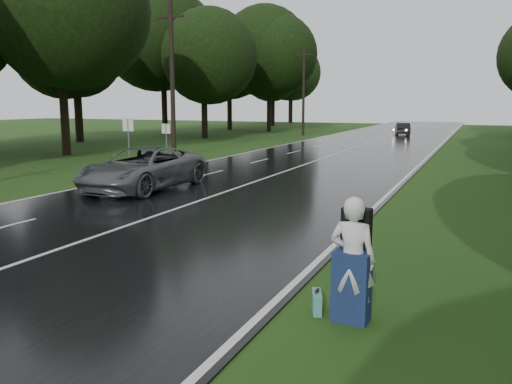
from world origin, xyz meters
TOP-DOWN VIEW (x-y plane):
  - ground at (0.00, 0.00)m, footprint 160.00×160.00m
  - road at (0.00, 20.00)m, footprint 12.00×140.00m
  - lane_center at (0.00, 20.00)m, footprint 0.12×140.00m
  - grey_car at (-3.23, 8.92)m, footprint 2.74×5.92m
  - far_car at (1.08, 48.84)m, footprint 2.12×4.02m
  - hitchhiker at (7.15, -0.03)m, footprint 0.76×0.69m
  - suitcase at (6.56, 0.07)m, footprint 0.30×0.50m
  - utility_pole_mid at (-8.50, 19.44)m, footprint 1.80×0.28m
  - utility_pole_far at (-8.50, 44.43)m, footprint 1.80×0.28m
  - road_sign_a at (-7.20, 13.30)m, footprint 0.64×0.10m
  - road_sign_b at (-7.20, 16.65)m, footprint 0.54×0.10m
  - tree_left_d at (-16.19, 18.48)m, footprint 10.35×10.35m
  - tree_left_e at (-15.76, 36.32)m, footprint 8.33×8.33m
  - tree_left_f at (-14.61, 49.93)m, footprint 10.31×10.31m

SIDE VIEW (x-z plane):
  - ground at x=0.00m, z-range 0.00..0.00m
  - utility_pole_mid at x=-8.50m, z-range -4.67..4.67m
  - utility_pole_far at x=-8.50m, z-range -4.60..4.60m
  - road_sign_a at x=-7.20m, z-range -1.33..1.33m
  - road_sign_b at x=-7.20m, z-range -1.13..1.13m
  - tree_left_d at x=-16.19m, z-range -8.09..8.09m
  - tree_left_e at x=-15.76m, z-range -6.51..6.51m
  - tree_left_f at x=-14.61m, z-range -8.05..8.05m
  - road at x=0.00m, z-range 0.00..0.04m
  - lane_center at x=0.00m, z-range 0.04..0.05m
  - suitcase at x=6.56m, z-range 0.00..0.34m
  - far_car at x=1.08m, z-range 0.04..1.30m
  - grey_car at x=-3.23m, z-range 0.04..1.68m
  - hitchhiker at x=7.15m, z-range -0.07..1.93m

